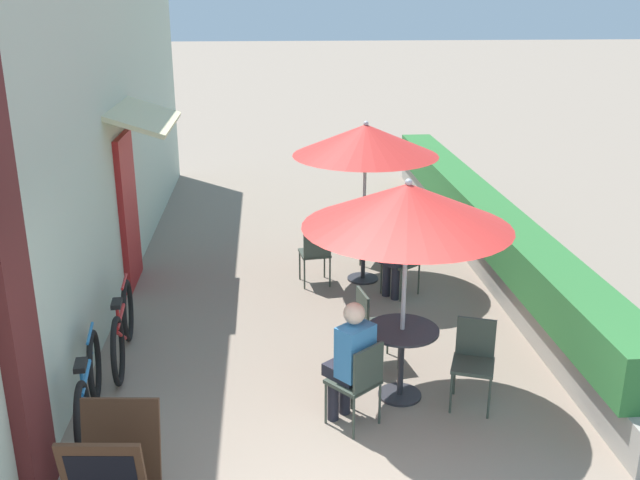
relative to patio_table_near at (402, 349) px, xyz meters
name	(u,v)px	position (x,y,z in m)	size (l,w,h in m)	color
cafe_facade_wall	(116,130)	(-3.35, 3.74, 1.56)	(0.98, 11.52, 4.20)	#B2C1AD
planter_hedge	(482,227)	(1.94, 3.77, 0.01)	(0.60, 10.52, 1.01)	gray
patio_table_near	(402,349)	(0.00, 0.00, 0.00)	(0.73, 0.73, 0.75)	#28282D
patio_umbrella_near	(408,206)	(0.00, 0.00, 1.49)	(1.98, 1.98, 2.27)	#B7B7BC
cafe_chair_near_left	(359,378)	(-0.49, -0.51, -0.01)	(0.56, 0.56, 0.87)	#384238
seated_patron_near_left	(351,358)	(-0.56, -0.42, 0.16)	(0.50, 0.51, 1.25)	#23232D
cafe_chair_near_right	(474,356)	(0.69, -0.17, -0.01)	(0.51, 0.51, 0.87)	#384238
cafe_chair_near_back	(372,321)	(-0.20, 0.68, -0.01)	(0.46, 0.46, 0.87)	#384238
patio_table_mid	(363,244)	(0.05, 3.14, 0.00)	(0.73, 0.73, 0.75)	#28282D
patio_umbrella_mid	(366,140)	(0.05, 3.14, 1.49)	(1.98, 1.98, 2.27)	#B7B7BC
cafe_chair_mid_left	(405,257)	(0.54, 2.63, -0.01)	(0.56, 0.56, 0.87)	#384238
seated_patron_mid_left	(399,247)	(0.45, 2.56, 0.16)	(0.51, 0.50, 1.25)	#23232D
cafe_chair_mid_right	(370,230)	(0.25, 3.82, -0.01)	(0.52, 0.52, 0.87)	#384238
cafe_chair_mid_back	(316,251)	(-0.64, 2.97, -0.01)	(0.45, 0.45, 0.87)	#384238
coffee_cup_mid	(356,225)	(-0.05, 3.21, 0.27)	(0.07, 0.07, 0.09)	white
bicycle_leaning	(89,390)	(-3.00, -0.27, -0.16)	(0.26, 1.72, 0.80)	black
bicycle_second	(123,329)	(-2.92, 1.00, -0.15)	(0.20, 1.75, 0.83)	black
menu_board	(115,475)	(-2.49, -1.69, -0.06)	(0.66, 0.68, 0.95)	#422819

